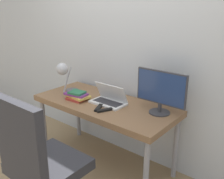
{
  "coord_description": "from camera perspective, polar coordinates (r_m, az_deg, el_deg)",
  "views": [
    {
      "loc": [
        1.67,
        -1.58,
        1.74
      ],
      "look_at": [
        0.13,
        0.3,
        0.92
      ],
      "focal_mm": 42.0,
      "sensor_mm": 36.0,
      "label": 1
    }
  ],
  "objects": [
    {
      "name": "ground_plane",
      "position": [
        2.89,
        -6.14,
        -18.49
      ],
      "size": [
        12.0,
        12.0,
        0.0
      ],
      "primitive_type": "plane",
      "color": "#937A56"
    },
    {
      "name": "tv_remote",
      "position": [
        2.58,
        -2.9,
        -3.98
      ],
      "size": [
        0.11,
        0.17,
        0.02
      ],
      "color": "black",
      "rests_on": "desk"
    },
    {
      "name": "book_stack",
      "position": [
        2.82,
        -7.55,
        -1.34
      ],
      "size": [
        0.27,
        0.19,
        0.09
      ],
      "color": "#B2382D",
      "rests_on": "desk"
    },
    {
      "name": "wall_back",
      "position": [
        2.89,
        3.51,
        9.95
      ],
      "size": [
        8.0,
        0.05,
        2.6
      ],
      "color": "silver",
      "rests_on": "ground_plane"
    },
    {
      "name": "office_chair",
      "position": [
        2.14,
        -15.87,
        -14.1
      ],
      "size": [
        0.57,
        0.58,
        1.11
      ],
      "color": "black",
      "rests_on": "ground_plane"
    },
    {
      "name": "desk_lamp",
      "position": [
        2.97,
        -10.48,
        3.8
      ],
      "size": [
        0.15,
        0.27,
        0.36
      ],
      "color": "#4C4C51",
      "rests_on": "desk"
    },
    {
      "name": "monitor",
      "position": [
        2.45,
        10.6,
        -0.23
      ],
      "size": [
        0.5,
        0.2,
        0.41
      ],
      "color": "#333338",
      "rests_on": "desk"
    },
    {
      "name": "laptop",
      "position": [
        2.69,
        -0.67,
        -2.16
      ],
      "size": [
        0.37,
        0.21,
        0.2
      ],
      "color": "silver",
      "rests_on": "desk"
    },
    {
      "name": "desk",
      "position": [
        2.76,
        -1.67,
        -4.12
      ],
      "size": [
        1.53,
        0.67,
        0.74
      ],
      "color": "brown",
      "rests_on": "ground_plane"
    },
    {
      "name": "media_remote",
      "position": [
        2.52,
        -1.61,
        -4.5
      ],
      "size": [
        0.1,
        0.16,
        0.02
      ],
      "color": "black",
      "rests_on": "desk"
    }
  ]
}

